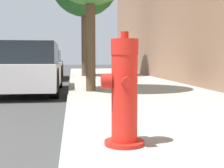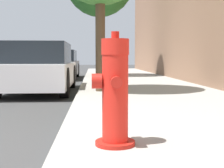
{
  "view_description": "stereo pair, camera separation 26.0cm",
  "coord_description": "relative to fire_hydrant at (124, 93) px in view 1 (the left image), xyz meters",
  "views": [
    {
      "loc": [
        2.17,
        -2.51,
        0.92
      ],
      "look_at": [
        2.65,
        1.33,
        0.59
      ],
      "focal_mm": 50.0,
      "sensor_mm": 36.0,
      "label": 1
    },
    {
      "loc": [
        2.42,
        -2.54,
        0.92
      ],
      "look_at": [
        2.65,
        1.33,
        0.59
      ],
      "focal_mm": 50.0,
      "sensor_mm": 36.0,
      "label": 2
    }
  ],
  "objects": [
    {
      "name": "fire_hydrant",
      "position": [
        0.0,
        0.0,
        0.0
      ],
      "size": [
        0.38,
        0.37,
        0.98
      ],
      "color": "red",
      "rests_on": "sidewalk_slab"
    },
    {
      "name": "parked_car_near",
      "position": [
        -1.64,
        5.71,
        0.03
      ],
      "size": [
        1.77,
        3.93,
        1.31
      ],
      "color": "silver",
      "rests_on": "ground_plane"
    },
    {
      "name": "parked_car_mid",
      "position": [
        -1.78,
        11.41,
        0.01
      ],
      "size": [
        1.77,
        4.06,
        1.26
      ],
      "color": "#4C5156",
      "rests_on": "ground_plane"
    }
  ]
}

